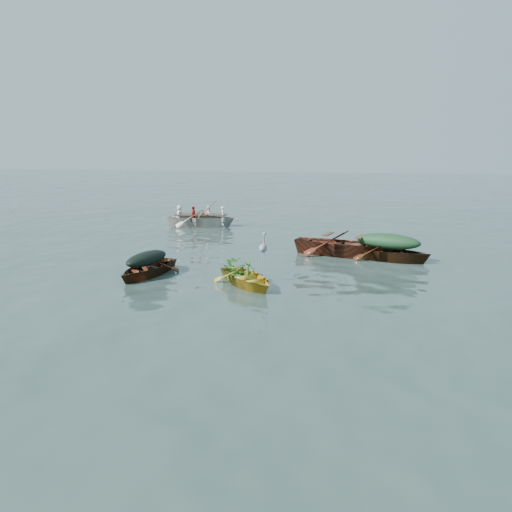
{
  "coord_description": "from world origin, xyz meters",
  "views": [
    {
      "loc": [
        3.15,
        -13.22,
        3.68
      ],
      "look_at": [
        -0.09,
        1.27,
        0.5
      ],
      "focal_mm": 35.0,
      "sensor_mm": 36.0,
      "label": 1
    }
  ],
  "objects_px": {
    "dark_covered_boat": "(147,276)",
    "green_tarp_boat": "(387,261)",
    "yellow_dinghy": "(247,285)",
    "open_wooden_boat": "(343,256)",
    "heron": "(263,253)",
    "rowed_boat": "(202,227)"
  },
  "relations": [
    {
      "from": "green_tarp_boat",
      "to": "open_wooden_boat",
      "type": "distance_m",
      "value": 1.54
    },
    {
      "from": "dark_covered_boat",
      "to": "heron",
      "type": "height_order",
      "value": "heron"
    },
    {
      "from": "yellow_dinghy",
      "to": "heron",
      "type": "relative_size",
      "value": 3.21
    },
    {
      "from": "rowed_boat",
      "to": "heron",
      "type": "distance_m",
      "value": 10.87
    },
    {
      "from": "dark_covered_boat",
      "to": "green_tarp_boat",
      "type": "distance_m",
      "value": 7.94
    },
    {
      "from": "open_wooden_boat",
      "to": "heron",
      "type": "height_order",
      "value": "heron"
    },
    {
      "from": "dark_covered_boat",
      "to": "rowed_boat",
      "type": "relative_size",
      "value": 0.71
    },
    {
      "from": "green_tarp_boat",
      "to": "open_wooden_boat",
      "type": "xyz_separation_m",
      "value": [
        -1.47,
        0.45,
        0.0
      ]
    },
    {
      "from": "green_tarp_boat",
      "to": "heron",
      "type": "relative_size",
      "value": 4.32
    },
    {
      "from": "yellow_dinghy",
      "to": "heron",
      "type": "xyz_separation_m",
      "value": [
        0.38,
        0.4,
        0.85
      ]
    },
    {
      "from": "green_tarp_boat",
      "to": "yellow_dinghy",
      "type": "bearing_deg",
      "value": 153.48
    },
    {
      "from": "open_wooden_boat",
      "to": "rowed_boat",
      "type": "xyz_separation_m",
      "value": [
        -7.1,
        5.43,
        0.0
      ]
    },
    {
      "from": "dark_covered_boat",
      "to": "green_tarp_boat",
      "type": "bearing_deg",
      "value": 38.72
    },
    {
      "from": "yellow_dinghy",
      "to": "rowed_boat",
      "type": "bearing_deg",
      "value": 73.44
    },
    {
      "from": "yellow_dinghy",
      "to": "green_tarp_boat",
      "type": "relative_size",
      "value": 0.74
    },
    {
      "from": "green_tarp_boat",
      "to": "rowed_boat",
      "type": "distance_m",
      "value": 10.39
    },
    {
      "from": "open_wooden_boat",
      "to": "green_tarp_boat",
      "type": "bearing_deg",
      "value": -93.61
    },
    {
      "from": "yellow_dinghy",
      "to": "dark_covered_boat",
      "type": "bearing_deg",
      "value": 131.16
    },
    {
      "from": "yellow_dinghy",
      "to": "heron",
      "type": "distance_m",
      "value": 1.01
    },
    {
      "from": "open_wooden_boat",
      "to": "heron",
      "type": "bearing_deg",
      "value": 167.13
    },
    {
      "from": "yellow_dinghy",
      "to": "dark_covered_boat",
      "type": "relative_size",
      "value": 0.91
    },
    {
      "from": "yellow_dinghy",
      "to": "rowed_boat",
      "type": "xyz_separation_m",
      "value": [
        -4.69,
        9.98,
        0.0
      ]
    }
  ]
}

